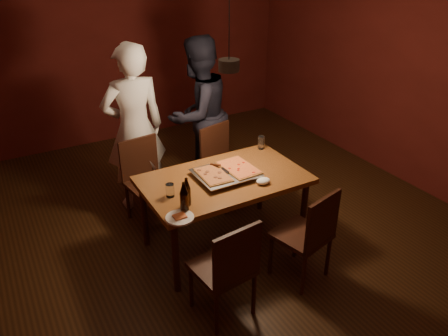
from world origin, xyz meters
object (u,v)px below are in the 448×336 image
plate_slice (180,218)px  chair_near_left (229,263)px  dining_table (224,185)px  beer_bottle_a (184,197)px  chair_near_right (310,229)px  diner_white (134,129)px  chair_far_right (221,157)px  pizza_tray (226,175)px  beer_bottle_b (187,192)px  diner_dark (199,115)px  chair_far_left (145,173)px  pendant_lamp (229,64)px

plate_slice → chair_near_left: bearing=-65.8°
dining_table → beer_bottle_a: 0.68m
chair_near_left → beer_bottle_a: 0.62m
chair_near_right → plate_slice: 1.11m
chair_near_right → diner_white: 2.14m
chair_far_right → beer_bottle_a: bearing=34.9°
dining_table → pizza_tray: size_ratio=2.73×
dining_table → pizza_tray: pizza_tray is taller
beer_bottle_a → diner_white: size_ratio=0.15×
chair_far_right → beer_bottle_a: (-0.95, -1.09, 0.35)m
pizza_tray → beer_bottle_b: bearing=-151.5°
diner_white → diner_dark: (0.80, 0.09, -0.02)m
chair_far_left → pizza_tray: bearing=114.4°
chair_near_left → diner_white: bearing=84.0°
pizza_tray → diner_dark: (0.34, 1.23, 0.12)m
pizza_tray → pendant_lamp: (0.09, 0.11, 0.99)m
chair_far_right → pizza_tray: chair_far_right is taller
beer_bottle_a → diner_white: 1.48m
chair_near_left → pizza_tray: bearing=55.2°
pizza_tray → plate_slice: pizza_tray is taller
dining_table → chair_far_left: chair_far_left is taller
dining_table → chair_near_left: size_ratio=3.09×
chair_near_left → diner_white: size_ratio=0.27×
chair_far_left → chair_far_right: same height
pendant_lamp → dining_table: bearing=-135.0°
diner_white → diner_dark: 0.81m
chair_near_right → beer_bottle_b: 1.08m
pizza_tray → beer_bottle_a: (-0.58, -0.34, 0.11)m
chair_near_right → diner_white: diner_white is taller
beer_bottle_a → plate_slice: beer_bottle_a is taller
chair_far_right → chair_near_right: same height
chair_far_left → pendant_lamp: (0.59, -0.72, 1.22)m
chair_near_left → plate_slice: chair_near_left is taller
chair_far_left → diner_dark: 1.00m
chair_near_left → chair_near_right: 0.82m
chair_near_left → pendant_lamp: 1.64m
dining_table → diner_dark: (0.36, 1.23, 0.22)m
chair_near_right → beer_bottle_a: bearing=139.3°
chair_far_right → diner_dark: (-0.04, 0.47, 0.36)m
chair_near_right → dining_table: bearing=101.2°
chair_far_right → beer_bottle_b: size_ratio=2.07×
chair_near_left → chair_near_right: bearing=-3.5°
dining_table → diner_white: bearing=111.2°
chair_near_right → diner_dark: 2.07m
beer_bottle_a → pendant_lamp: 1.19m
dining_table → pizza_tray: (0.02, 0.00, 0.10)m
chair_near_left → pendant_lamp: pendant_lamp is taller
chair_far_right → beer_bottle_a: size_ratio=1.92×
dining_table → plate_slice: 0.76m
pizza_tray → diner_white: 1.24m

